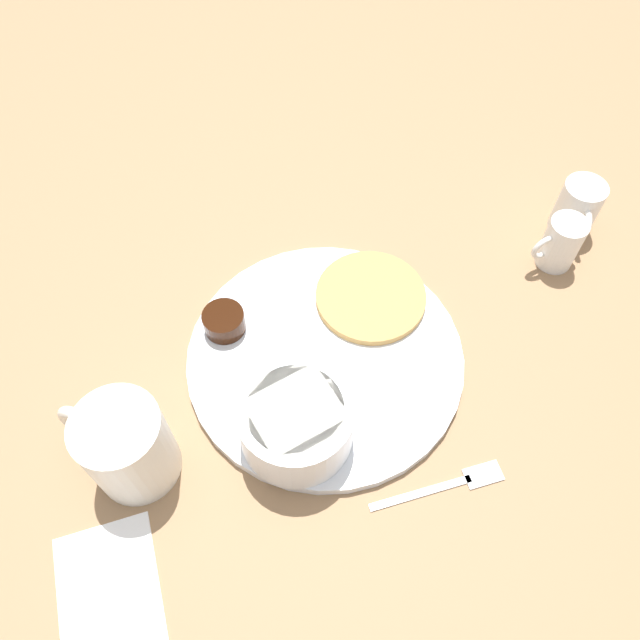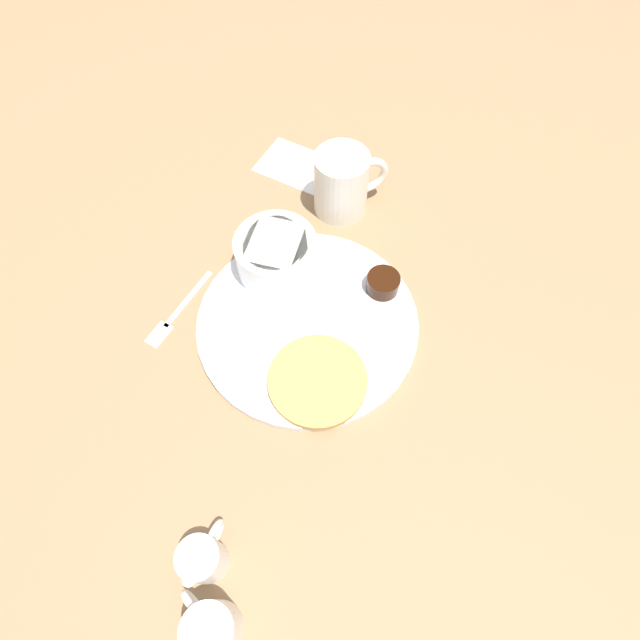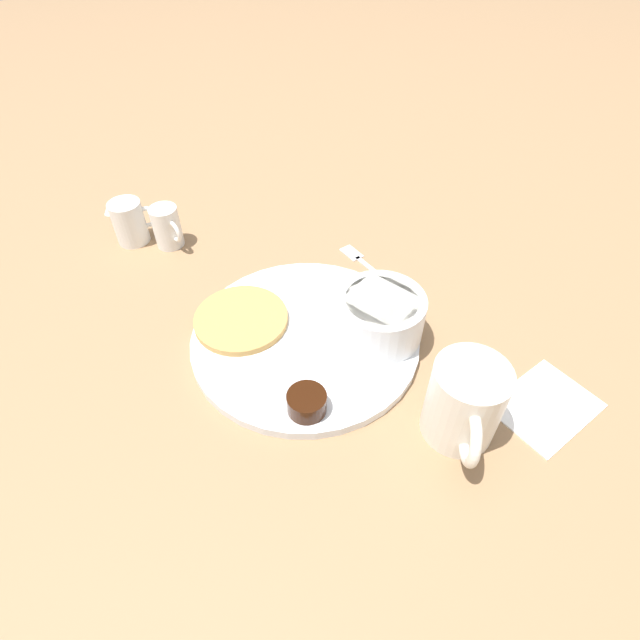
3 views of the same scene
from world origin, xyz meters
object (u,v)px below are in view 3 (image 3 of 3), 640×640
at_px(creamer_pitcher_near, 167,227).
at_px(fork, 365,263).
at_px(creamer_pitcher_far, 130,222).
at_px(bowl, 380,315).
at_px(coffee_mug, 465,404).
at_px(plate, 305,338).

relative_size(creamer_pitcher_near, fork, 0.51).
height_order(creamer_pitcher_far, fork, creamer_pitcher_far).
xyz_separation_m(bowl, coffee_mug, (0.00, -0.15, 0.00)).
xyz_separation_m(plate, creamer_pitcher_near, (-0.09, 0.28, 0.03)).
bearing_deg(fork, bowl, -115.36).
xyz_separation_m(bowl, creamer_pitcher_near, (-0.17, 0.32, -0.01)).
distance_m(plate, coffee_mug, 0.21).
xyz_separation_m(plate, coffee_mug, (0.09, -0.19, 0.04)).
bearing_deg(coffee_mug, creamer_pitcher_near, 110.71).
bearing_deg(creamer_pitcher_far, bowl, -58.12).
bearing_deg(creamer_pitcher_near, coffee_mug, -69.29).
xyz_separation_m(creamer_pitcher_near, creamer_pitcher_far, (-0.05, 0.04, 0.00)).
bearing_deg(bowl, plate, 154.28).
relative_size(plate, creamer_pitcher_far, 3.85).
relative_size(coffee_mug, creamer_pitcher_far, 1.38).
height_order(plate, creamer_pitcher_near, creamer_pitcher_near).
relative_size(plate, bowl, 2.66).
xyz_separation_m(creamer_pitcher_far, fork, (0.29, -0.22, -0.03)).
xyz_separation_m(bowl, fork, (0.06, 0.14, -0.04)).
relative_size(plate, fork, 2.18).
xyz_separation_m(plate, creamer_pitcher_far, (-0.14, 0.32, 0.03)).
bearing_deg(creamer_pitcher_far, creamer_pitcher_near, -38.27).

